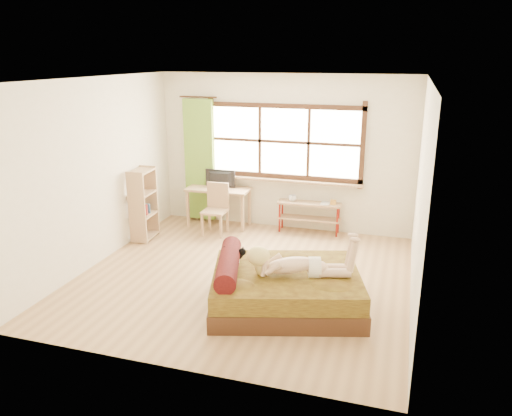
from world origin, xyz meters
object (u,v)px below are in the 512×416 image
(woman, at_px, (298,254))
(bed, at_px, (282,287))
(desk, at_px, (218,193))
(chair, at_px, (216,206))
(kitten, at_px, (233,254))
(pipe_shelf, at_px, (310,211))
(bookshelf, at_px, (143,204))

(woman, bearing_deg, bed, 152.92)
(desk, xyz_separation_m, chair, (0.10, -0.37, -0.12))
(kitten, bearing_deg, desk, 99.03)
(pipe_shelf, relative_size, bookshelf, 0.92)
(bed, distance_m, desk, 3.22)
(pipe_shelf, xyz_separation_m, bookshelf, (-2.60, -1.12, 0.21))
(kitten, relative_size, desk, 0.24)
(desk, height_order, bookshelf, bookshelf)
(desk, bearing_deg, bed, -55.57)
(kitten, bearing_deg, bookshelf, 128.61)
(bed, xyz_separation_m, desk, (-1.85, 2.61, 0.37))
(bed, height_order, desk, desk)
(kitten, height_order, chair, chair)
(chair, bearing_deg, pipe_shelf, 16.70)
(woman, relative_size, pipe_shelf, 1.15)
(chair, relative_size, pipe_shelf, 0.80)
(chair, height_order, bookshelf, bookshelf)
(bookshelf, bearing_deg, chair, 26.95)
(kitten, distance_m, bookshelf, 2.61)
(kitten, bearing_deg, pipe_shelf, 63.65)
(woman, bearing_deg, bookshelf, 135.00)
(chair, relative_size, bookshelf, 0.74)
(woman, distance_m, kitten, 0.90)
(kitten, bearing_deg, bed, -25.51)
(woman, bearing_deg, pipe_shelf, 82.04)
(pipe_shelf, distance_m, bookshelf, 2.84)
(bookshelf, bearing_deg, pipe_shelf, 19.44)
(kitten, height_order, desk, desk)
(kitten, height_order, bookshelf, bookshelf)
(bed, relative_size, pipe_shelf, 1.95)
(desk, bearing_deg, bookshelf, -134.66)
(desk, height_order, chair, chair)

